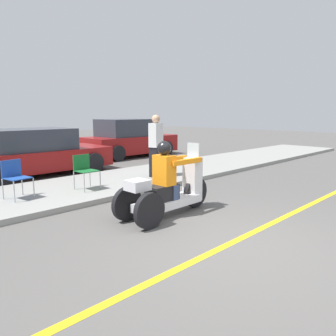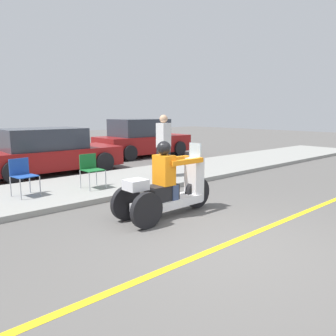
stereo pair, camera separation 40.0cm
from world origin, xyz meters
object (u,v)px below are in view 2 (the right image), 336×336
(parked_car_lot_right, at_px, (48,152))
(parked_car_lot_center, at_px, (142,139))
(folding_chair_set_back, at_px, (91,167))
(motorcycle_trike, at_px, (168,189))
(spectator_near_curb, at_px, (164,147))
(folding_chair_curbside, at_px, (22,173))

(parked_car_lot_right, bearing_deg, parked_car_lot_center, 16.22)
(folding_chair_set_back, height_order, parked_car_lot_center, parked_car_lot_center)
(motorcycle_trike, xyz_separation_m, folding_chair_set_back, (-0.21, 2.61, 0.11))
(motorcycle_trike, distance_m, spectator_near_curb, 3.30)
(folding_chair_curbside, relative_size, folding_chair_set_back, 1.00)
(folding_chair_set_back, xyz_separation_m, parked_car_lot_right, (0.23, 3.27, 0.06))
(folding_chair_set_back, relative_size, parked_car_lot_right, 0.19)
(parked_car_lot_right, bearing_deg, folding_chair_set_back, -94.10)
(motorcycle_trike, bearing_deg, spectator_near_curb, 50.88)
(spectator_near_curb, bearing_deg, parked_car_lot_center, 59.73)
(folding_chair_curbside, bearing_deg, motorcycle_trike, -59.45)
(parked_car_lot_center, bearing_deg, folding_chair_curbside, -146.19)
(spectator_near_curb, relative_size, folding_chair_set_back, 2.14)
(motorcycle_trike, relative_size, spectator_near_curb, 1.23)
(motorcycle_trike, distance_m, parked_car_lot_right, 5.88)
(parked_car_lot_center, xyz_separation_m, parked_car_lot_right, (-4.80, -1.40, -0.08))
(motorcycle_trike, relative_size, folding_chair_set_back, 2.64)
(parked_car_lot_center, height_order, parked_car_lot_right, parked_car_lot_center)
(spectator_near_curb, bearing_deg, folding_chair_set_back, 178.10)
(motorcycle_trike, xyz_separation_m, parked_car_lot_right, (0.03, 5.88, 0.17))
(motorcycle_trike, bearing_deg, parked_car_lot_right, 89.72)
(folding_chair_curbside, xyz_separation_m, parked_car_lot_right, (1.74, 2.98, 0.06))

